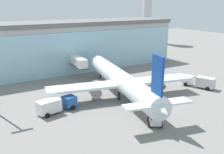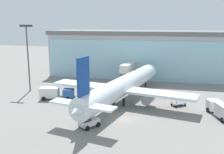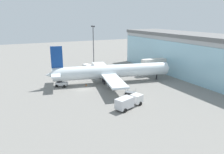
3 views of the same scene
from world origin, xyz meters
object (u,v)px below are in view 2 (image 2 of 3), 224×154
Objects in this scene: jet_bridge at (130,67)px; apron_light_mast at (28,52)px; safety_cone_nose at (113,113)px; fuel_truck at (222,110)px; airplane at (123,86)px; pushback_tug at (89,122)px; catering_truck at (56,93)px; safety_cone_wingtip at (57,95)px; baggage_cart at (178,103)px.

apron_light_mast is (-22.04, -15.93, 5.46)m from jet_bridge.
safety_cone_nose is at bearing -25.35° from apron_light_mast.
safety_cone_nose is (23.79, -11.27, -9.41)m from apron_light_mast.
fuel_truck is (20.87, -23.94, -2.76)m from jet_bridge.
safety_cone_nose is at bearing 79.31° from fuel_truck.
airplane is 14.81m from pushback_tug.
pushback_tug is 6.77× the size of safety_cone_nose.
catering_truck is 33.67m from fuel_truck.
jet_bridge is 0.83× the size of apron_light_mast.
safety_cone_wingtip is at bearing 74.07° from pushback_tug.
apron_light_mast is at bearing 130.45° from jet_bridge.
airplane reaches higher than catering_truck.
apron_light_mast is at bearing 92.84° from airplane.
pushback_tug is (-0.58, -33.91, -3.25)m from jet_bridge.
apron_light_mast is 25.06m from airplane.
fuel_truck reaches higher than pushback_tug.
airplane is at bearing 88.34° from safety_cone_nose.
catering_truck is 1.00× the size of fuel_truck.
airplane is 5.05× the size of catering_truck.
apron_light_mast reaches higher than pushback_tug.
jet_bridge reaches higher than fuel_truck.
catering_truck is at bearing -28.42° from apron_light_mast.
baggage_cart reaches higher than safety_cone_wingtip.
apron_light_mast is at bearing 135.33° from baggage_cart.
pushback_tug is at bearing -176.40° from jet_bridge.
fuel_truck is at bearing -134.34° from jet_bridge.
airplane is 14.86m from catering_truck.
catering_truck is 26.20m from baggage_cart.
jet_bridge reaches higher than safety_cone_wingtip.
baggage_cart is at bearing -0.10° from safety_cone_wingtip.
baggage_cart is at bearing -7.94° from catering_truck.
fuel_truck is at bearing -8.12° from safety_cone_wingtip.
safety_cone_nose is at bearing -171.73° from jet_bridge.
airplane is 5.05× the size of fuel_truck.
pushback_tug is (-21.45, -9.98, -0.49)m from fuel_truck.
safety_cone_wingtip is at bearing 149.58° from jet_bridge.
safety_cone_wingtip is at bearing 140.33° from baggage_cart.
pushback_tug is 19.60m from safety_cone_wingtip.
fuel_truck is 2.39× the size of baggage_cart.
catering_truck is 2.39× the size of baggage_cart.
baggage_cart is at bearing 34.73° from safety_cone_nose.
apron_light_mast is at bearing 139.48° from catering_truck.
catering_truck is 13.82× the size of safety_cone_wingtip.
airplane is 12.08× the size of baggage_cart.
jet_bridge is at bearing 17.17° from airplane.
apron_light_mast is 5.04× the size of baggage_cart.
apron_light_mast is 29.10× the size of safety_cone_wingtip.
pushback_tug is 6.77× the size of safety_cone_wingtip.
jet_bridge is at bearing 32.43° from pushback_tug.
pushback_tug is (-2.55, -14.37, -2.53)m from airplane.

